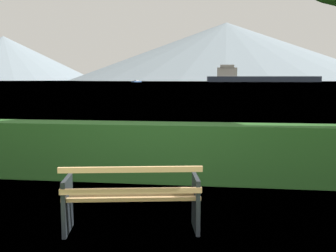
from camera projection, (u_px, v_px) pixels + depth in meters
The scene contains 7 objects.
ground_plane at pixel (132, 230), 5.19m from camera, with size 1400.00×1400.00×0.00m, color #567A38.
water_surface at pixel (225, 82), 309.10m from camera, with size 620.00×620.00×0.00m, color slate.
park_bench at pixel (132, 198), 5.08m from camera, with size 1.73×0.87×0.87m.
hedge_row at pixel (164, 152), 7.70m from camera, with size 10.00×0.72×1.06m, color #285B23.
cargo_ship_large at pixel (254, 77), 272.92m from camera, with size 72.05×12.43×11.15m.
fishing_boat_near at pixel (136, 81), 253.44m from camera, with size 5.44×7.27×1.26m.
distant_hills at pixel (299, 52), 542.63m from camera, with size 951.89×415.09×77.49m.
Camera 1 is at (1.13, -4.90, 1.87)m, focal length 44.60 mm.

